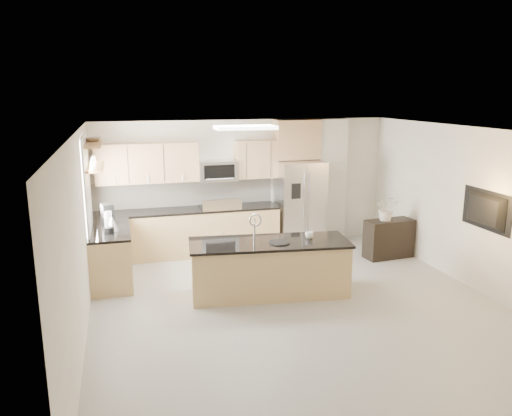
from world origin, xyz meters
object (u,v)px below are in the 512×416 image
object	(u,v)px
platter	(279,242)
coffee_maker	(108,214)
flower_vase	(387,202)
television	(482,210)
bowl	(93,138)
microwave	(218,171)
blender	(108,224)
cup	(309,235)
refrigerator	(299,204)
range	(220,229)
credenza	(389,239)
island	(269,267)
kettle	(112,223)

from	to	relation	value
platter	coffee_maker	world-z (taller)	coffee_maker
flower_vase	television	xyz separation A→B (m)	(0.52, -1.93, 0.25)
coffee_maker	bowl	distance (m)	1.31
microwave	blender	distance (m)	2.62
cup	bowl	size ratio (longest dim) A/B	0.34
refrigerator	television	size ratio (longest dim) A/B	1.65
television	bowl	bearing A→B (deg)	67.30
range	bowl	world-z (taller)	bowl
microwave	credenza	world-z (taller)	microwave
platter	island	bearing A→B (deg)	135.03
kettle	television	world-z (taller)	television
refrigerator	kettle	distance (m)	3.86
refrigerator	television	bearing A→B (deg)	-58.96
refrigerator	flower_vase	xyz separation A→B (m)	(1.33, -1.14, 0.21)
microwave	blender	xyz separation A→B (m)	(-2.07, -1.50, -0.55)
cup	island	bearing A→B (deg)	179.71
island	bowl	bearing A→B (deg)	155.57
coffee_maker	bowl	xyz separation A→B (m)	(-0.16, 0.01, 1.30)
blender	coffee_maker	xyz separation A→B (m)	(-0.02, 0.66, 0.01)
island	blender	distance (m)	2.65
kettle	television	xyz separation A→B (m)	(5.54, -1.95, 0.31)
television	platter	bearing A→B (deg)	76.89
platter	range	bearing A→B (deg)	100.73
platter	cup	bearing A→B (deg)	12.51
credenza	bowl	world-z (taller)	bowl
microwave	coffee_maker	bearing A→B (deg)	-158.06
platter	television	xyz separation A→B (m)	(3.05, -0.71, 0.48)
cup	microwave	bearing A→B (deg)	112.42
cup	bowl	world-z (taller)	bowl
range	cup	distance (m)	2.54
platter	flower_vase	size ratio (longest dim) A/B	0.45
blender	coffee_maker	size ratio (longest dim) A/B	1.05
credenza	television	bearing A→B (deg)	-82.43
refrigerator	platter	world-z (taller)	refrigerator
island	platter	size ratio (longest dim) A/B	8.05
refrigerator	blender	distance (m)	3.97
microwave	platter	bearing A→B (deg)	-79.79
coffee_maker	television	size ratio (longest dim) A/B	0.32
range	island	world-z (taller)	island
range	platter	distance (m)	2.48
credenza	platter	distance (m)	2.94
kettle	blender	bearing A→B (deg)	-103.72
island	microwave	bearing A→B (deg)	104.82
platter	bowl	size ratio (longest dim) A/B	0.83
microwave	kettle	size ratio (longest dim) A/B	2.70
blender	flower_vase	bearing A→B (deg)	2.16
platter	flower_vase	world-z (taller)	flower_vase
island	flower_vase	world-z (taller)	flower_vase
kettle	flower_vase	distance (m)	5.02
blender	kettle	xyz separation A→B (m)	(0.05, 0.20, -0.03)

